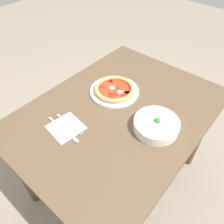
{
  "coord_description": "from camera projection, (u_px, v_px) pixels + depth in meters",
  "views": [
    {
      "loc": [
        0.65,
        0.51,
        1.55
      ],
      "look_at": [
        0.05,
        -0.01,
        0.76
      ],
      "focal_mm": 35.0,
      "sensor_mm": 36.0,
      "label": 1
    }
  ],
  "objects": [
    {
      "name": "knife",
      "position": [
        62.0,
        128.0,
        1.06
      ],
      "size": [
        0.02,
        0.23,
        0.01
      ],
      "rotation": [
        0.0,
        0.0,
        1.52
      ],
      "color": "silver",
      "rests_on": "napkin"
    },
    {
      "name": "bowl",
      "position": [
        156.0,
        124.0,
        1.05
      ],
      "size": [
        0.22,
        0.22,
        0.07
      ],
      "color": "white",
      "rests_on": "dining_table"
    },
    {
      "name": "dining_table",
      "position": [
        118.0,
        124.0,
        1.24
      ],
      "size": [
        1.12,
        0.83,
        0.74
      ],
      "color": "brown",
      "rests_on": "ground_plane"
    },
    {
      "name": "ground_plane",
      "position": [
        117.0,
        178.0,
        1.68
      ],
      "size": [
        8.0,
        8.0,
        0.0
      ],
      "primitive_type": "plane",
      "color": "gray"
    },
    {
      "name": "napkin",
      "position": [
        66.0,
        127.0,
        1.07
      ],
      "size": [
        0.17,
        0.17,
        0.0
      ],
      "color": "white",
      "rests_on": "dining_table"
    },
    {
      "name": "pizza",
      "position": [
        114.0,
        90.0,
        1.25
      ],
      "size": [
        0.28,
        0.28,
        0.04
      ],
      "color": "white",
      "rests_on": "dining_table"
    },
    {
      "name": "fork",
      "position": [
        69.0,
        124.0,
        1.08
      ],
      "size": [
        0.02,
        0.19,
        0.0
      ],
      "rotation": [
        0.0,
        0.0,
        1.52
      ],
      "color": "silver",
      "rests_on": "napkin"
    }
  ]
}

